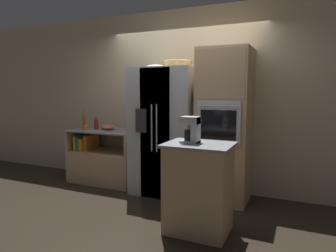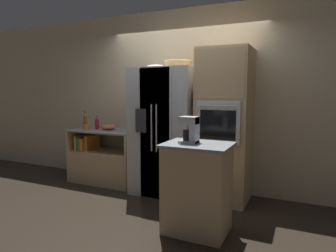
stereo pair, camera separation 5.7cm
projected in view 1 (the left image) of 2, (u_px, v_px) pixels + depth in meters
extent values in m
plane|color=black|center=(173.00, 194.00, 4.49)|extent=(20.00, 20.00, 0.00)
cube|color=beige|center=(185.00, 100.00, 4.75)|extent=(12.00, 0.06, 2.80)
cube|color=tan|center=(106.00, 167.00, 5.09)|extent=(1.19, 0.64, 0.52)
cube|color=tan|center=(106.00, 151.00, 5.05)|extent=(1.14, 0.59, 0.02)
cube|color=tan|center=(79.00, 139.00, 5.27)|extent=(0.04, 0.64, 0.34)
cube|color=tan|center=(136.00, 144.00, 4.80)|extent=(0.04, 0.64, 0.34)
cube|color=gray|center=(105.00, 131.00, 5.01)|extent=(1.19, 0.64, 0.03)
cube|color=#B72D28|center=(80.00, 143.00, 5.22)|extent=(0.06, 0.30, 0.19)
cube|color=gold|center=(83.00, 142.00, 5.19)|extent=(0.04, 0.46, 0.24)
cube|color=#337A4C|center=(86.00, 143.00, 5.17)|extent=(0.06, 0.44, 0.22)
cube|color=orange|center=(89.00, 143.00, 5.14)|extent=(0.05, 0.47, 0.21)
cube|color=orange|center=(92.00, 142.00, 5.12)|extent=(0.05, 0.36, 0.25)
cube|color=silver|center=(166.00, 131.00, 4.50)|extent=(0.95, 0.74, 1.88)
cube|color=silver|center=(155.00, 135.00, 4.16)|extent=(0.47, 0.02, 1.84)
cube|color=silver|center=(155.00, 135.00, 4.15)|extent=(0.47, 0.02, 1.84)
cylinder|color=#B2B2B7|center=(152.00, 128.00, 4.14)|extent=(0.02, 0.02, 0.66)
cylinder|color=#B2B2B7|center=(157.00, 128.00, 4.11)|extent=(0.02, 0.02, 0.66)
cube|color=#2D2D33|center=(141.00, 121.00, 4.21)|extent=(0.17, 0.01, 0.34)
cube|color=tan|center=(225.00, 126.00, 4.16)|extent=(0.69, 0.66, 2.11)
cube|color=silver|center=(218.00, 122.00, 3.84)|extent=(0.57, 0.04, 0.54)
cube|color=black|center=(218.00, 125.00, 3.82)|extent=(0.47, 0.01, 0.38)
cylinder|color=#B2B2B7|center=(218.00, 106.00, 3.78)|extent=(0.50, 0.02, 0.02)
cube|color=tan|center=(220.00, 73.00, 3.78)|extent=(0.65, 0.01, 0.63)
cube|color=tan|center=(199.00, 189.00, 3.26)|extent=(0.66, 0.52, 0.95)
cube|color=gray|center=(199.00, 145.00, 3.20)|extent=(0.72, 0.57, 0.03)
cylinder|color=tan|center=(178.00, 65.00, 4.39)|extent=(0.39, 0.39, 0.09)
torus|color=tan|center=(178.00, 62.00, 4.39)|extent=(0.41, 0.41, 0.03)
ellipsoid|color=white|center=(156.00, 67.00, 4.53)|extent=(0.27, 0.27, 0.06)
cylinder|color=maroon|center=(96.00, 124.00, 5.06)|extent=(0.07, 0.07, 0.16)
cone|color=maroon|center=(96.00, 119.00, 5.05)|extent=(0.07, 0.07, 0.04)
cylinder|color=maroon|center=(96.00, 117.00, 5.05)|extent=(0.03, 0.03, 0.02)
cylinder|color=brown|center=(84.00, 122.00, 5.12)|extent=(0.06, 0.06, 0.23)
cone|color=brown|center=(84.00, 115.00, 5.10)|extent=(0.06, 0.06, 0.03)
cylinder|color=brown|center=(84.00, 112.00, 5.10)|extent=(0.02, 0.02, 0.05)
cylinder|color=orange|center=(86.00, 127.00, 4.99)|extent=(0.09, 0.09, 0.09)
torus|color=orange|center=(88.00, 127.00, 4.97)|extent=(0.06, 0.01, 0.06)
ellipsoid|color=#DB664C|center=(108.00, 127.00, 5.00)|extent=(0.24, 0.24, 0.09)
cube|color=#B2B2B7|center=(190.00, 142.00, 3.25)|extent=(0.19, 0.17, 0.02)
cylinder|color=black|center=(189.00, 135.00, 3.25)|extent=(0.10, 0.10, 0.12)
cube|color=#B2B2B7|center=(196.00, 130.00, 3.21)|extent=(0.07, 0.15, 0.29)
cube|color=#B2B2B7|center=(190.00, 120.00, 3.22)|extent=(0.19, 0.17, 0.08)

